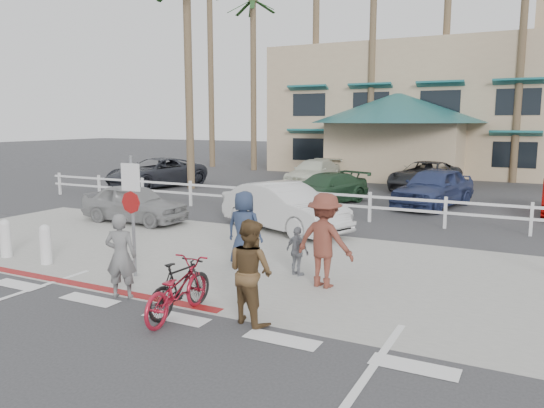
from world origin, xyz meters
The scene contains 32 objects.
ground centered at (0.00, 0.00, 0.00)m, with size 140.00×140.00×0.00m, color #333335.
bike_path centered at (0.00, -2.00, 0.00)m, with size 12.00×16.00×0.01m, color #333335.
sidewalk_plaza centered at (0.00, 4.50, 0.01)m, with size 22.00×7.00×0.01m, color gray.
cross_street centered at (0.00, 8.50, 0.00)m, with size 40.00×5.00×0.01m, color #333335.
parking_lot centered at (0.00, 18.00, 0.00)m, with size 50.00×16.00×0.01m, color #333335.
curb_red centered at (-3.00, 1.20, 0.01)m, with size 7.00×0.25×0.02m, color maroon.
rail_fence centered at (0.50, 10.50, 0.50)m, with size 29.40×0.16×1.00m, color silver, non-canonical shape.
building centered at (2.00, 31.00, 5.65)m, with size 28.00×16.00×11.30m, color tan, non-canonical shape.
sign_post centered at (-2.30, 2.20, 1.45)m, with size 0.50×0.10×2.90m, color gray, non-canonical shape.
bollard_0 centered at (-4.80, 2.00, 0.47)m, with size 0.26×0.26×0.95m, color silver, non-canonical shape.
bollard_1 centered at (-6.20, 2.00, 0.47)m, with size 0.26×0.26×0.95m, color silver, non-canonical shape.
palm_0 centered at (-16.00, 26.00, 7.50)m, with size 4.00×4.00×15.00m, color black, non-canonical shape.
palm_1 centered at (-12.00, 25.00, 6.50)m, with size 4.00×4.00×13.00m, color black, non-canonical shape.
palm_2 centered at (-8.00, 26.00, 8.00)m, with size 4.00×4.00×16.00m, color black, non-canonical shape.
palm_3 centered at (-4.00, 25.00, 7.00)m, with size 4.00×4.00×14.00m, color black, non-canonical shape.
palm_4 centered at (0.00, 26.00, 7.50)m, with size 4.00×4.00×15.00m, color black, non-canonical shape.
palm_5 centered at (4.00, 25.00, 6.50)m, with size 4.00×4.00×13.00m, color black, non-canonical shape.
palm_10 centered at (-10.00, 15.00, 6.00)m, with size 4.00×4.00×12.00m, color black, non-canonical shape.
bike_red centered at (-0.02, 0.66, 0.48)m, with size 0.64×1.85×0.97m, color maroon.
rider_red centered at (-1.56, 1.01, 0.81)m, with size 0.59×0.39×1.62m, color slate.
bike_black centered at (-0.08, 0.85, 0.48)m, with size 0.45×1.59×0.95m, color black.
rider_black centered at (1.21, 1.03, 0.87)m, with size 0.85×0.66×1.75m, color brown.
pedestrian_a centered at (1.59, 3.38, 0.96)m, with size 1.24×0.71×1.91m, color brown.
pedestrian_child centered at (0.80, 3.82, 0.54)m, with size 0.63×0.26×1.08m, color gray.
pedestrian_b centered at (-0.66, 4.06, 0.87)m, with size 0.85×0.55×1.74m, color #232F4A.
car_white_sedan centered at (-1.51, 7.97, 0.73)m, with size 1.54×4.42×1.45m, color silver.
car_red_compact centered at (-6.51, 6.97, 0.63)m, with size 1.49×3.70×1.26m, color gray.
lot_car_0 centered at (-11.90, 14.68, 0.73)m, with size 2.42×5.26×1.46m, color #282A33.
lot_car_1 centered at (-2.35, 13.48, 0.61)m, with size 1.72×4.23×1.23m, color #214128.
lot_car_2 centered at (1.69, 14.63, 0.77)m, with size 1.81×4.51×1.54m, color navy.
lot_car_4 centered at (-5.15, 19.02, 0.65)m, with size 1.83×4.51×1.31m, color silver.
lot_car_5 centered at (0.40, 19.60, 0.69)m, with size 2.29×4.96×1.38m, color #27282C.
Camera 1 is at (5.35, -6.30, 3.33)m, focal length 35.00 mm.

